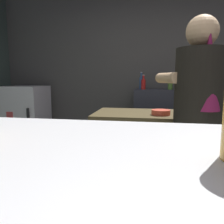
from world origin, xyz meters
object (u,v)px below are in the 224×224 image
object	(u,v)px
mixing_bowl	(161,112)
bottle_soy	(170,85)
mini_fridge	(27,122)
bottle_hot_sauce	(141,83)
bottle_vinegar	(194,83)
bottle_olive_oil	(143,84)
bartender	(198,115)
chefs_knife	(221,115)

from	to	relation	value
mixing_bowl	bottle_soy	size ratio (longest dim) A/B	0.92
mini_fridge	bottle_hot_sauce	world-z (taller)	bottle_hot_sauce
mixing_bowl	bottle_vinegar	world-z (taller)	bottle_vinegar
bottle_vinegar	bottle_olive_oil	size ratio (longest dim) A/B	1.20
bottle_vinegar	mixing_bowl	bearing A→B (deg)	-110.64
bottle_olive_oil	bartender	bearing A→B (deg)	-73.84
bartender	bottle_hot_sauce	bearing A→B (deg)	-2.57
bartender	bottle_vinegar	bearing A→B (deg)	-27.92
mixing_bowl	bottle_vinegar	bearing A→B (deg)	69.36
mini_fridge	mixing_bowl	bearing A→B (deg)	-29.13
mixing_bowl	chefs_knife	xyz separation A→B (m)	(0.52, 0.06, -0.02)
mixing_bowl	bottle_soy	bearing A→B (deg)	81.88
mixing_bowl	chefs_knife	bearing A→B (deg)	6.39
chefs_knife	bottle_soy	size ratio (longest dim) A/B	1.33
bottle_hot_sauce	bottle_olive_oil	distance (m)	0.08
mini_fridge	chefs_knife	world-z (taller)	mini_fridge
bottle_hot_sauce	chefs_knife	bearing A→B (deg)	-57.86
mixing_bowl	bottle_hot_sauce	distance (m)	1.31
mini_fridge	mixing_bowl	distance (m)	2.29
mini_fridge	bartender	xyz separation A→B (m)	(2.22, -1.45, 0.40)
bottle_vinegar	bottle_olive_oil	world-z (taller)	bottle_vinegar
mixing_bowl	bottle_vinegar	xyz separation A→B (m)	(0.51, 1.35, 0.24)
mini_fridge	mixing_bowl	xyz separation A→B (m)	(1.98, -1.10, 0.36)
bartender	bottle_olive_oil	distance (m)	1.62
mini_fridge	bottle_hot_sauce	distance (m)	1.85
mini_fridge	bottle_hot_sauce	size ratio (longest dim) A/B	4.50
chefs_knife	mixing_bowl	bearing A→B (deg)	169.77
mini_fridge	mixing_bowl	world-z (taller)	mini_fridge
bartender	chefs_knife	bearing A→B (deg)	-53.45
mini_fridge	bottle_olive_oil	distance (m)	1.88
mini_fridge	chefs_knife	bearing A→B (deg)	-22.64
mixing_bowl	bottle_olive_oil	bearing A→B (deg)	99.51
mini_fridge	bottle_olive_oil	world-z (taller)	bottle_olive_oil
chefs_knife	bottle_olive_oil	size ratio (longest dim) A/B	1.16
bartender	bottle_hot_sauce	xyz separation A→B (m)	(-0.48, 1.61, 0.20)
bartender	bottle_soy	distance (m)	1.57
mixing_bowl	bottle_soy	world-z (taller)	bottle_soy
chefs_knife	bottle_hot_sauce	size ratio (longest dim) A/B	0.98
chefs_knife	bottle_hot_sauce	bearing A→B (deg)	105.52
chefs_knife	bartender	bearing A→B (deg)	-140.93
bottle_soy	mini_fridge	bearing A→B (deg)	-177.21
bottle_soy	bottle_hot_sauce	xyz separation A→B (m)	(-0.41, 0.06, 0.03)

